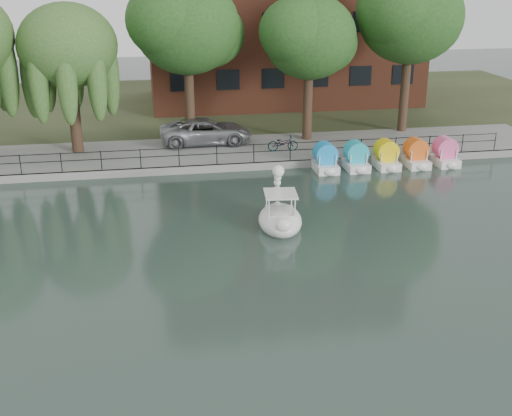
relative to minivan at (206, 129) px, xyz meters
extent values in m
plane|color=#3C5146|center=(0.15, -17.43, -1.26)|extent=(120.00, 120.00, 0.00)
cube|color=gray|center=(0.15, -1.43, -1.06)|extent=(40.00, 6.00, 0.40)
cube|color=gray|center=(0.15, -4.38, -1.06)|extent=(40.00, 0.25, 0.40)
cube|color=#47512D|center=(0.15, 12.57, -1.08)|extent=(60.00, 22.00, 0.36)
cylinder|color=black|center=(0.15, -4.18, 0.09)|extent=(32.00, 0.04, 0.04)
cylinder|color=black|center=(0.15, -4.18, -0.31)|extent=(32.00, 0.04, 0.04)
cylinder|color=black|center=(0.15, -4.18, -0.36)|extent=(0.05, 0.05, 1.00)
cylinder|color=#473323|center=(-7.35, -0.43, 1.04)|extent=(0.60, 0.60, 3.80)
ellipsoid|color=#577A38|center=(-7.35, -0.43, 5.03)|extent=(5.32, 5.32, 4.52)
cylinder|color=#473323|center=(-0.85, 0.57, 1.39)|extent=(0.60, 0.60, 4.50)
ellipsoid|color=#346225|center=(-0.85, 0.57, 5.84)|extent=(6.00, 6.00, 5.10)
cylinder|color=#473323|center=(6.15, 0.07, 1.17)|extent=(0.60, 0.60, 4.05)
ellipsoid|color=#346225|center=(6.15, 0.07, 5.17)|extent=(5.40, 5.40, 4.59)
cylinder|color=#473323|center=(12.65, 1.07, 1.50)|extent=(0.60, 0.60, 4.72)
ellipsoid|color=#346225|center=(12.65, 1.07, 6.18)|extent=(6.30, 6.30, 5.36)
imported|color=gray|center=(0.00, 0.00, 0.00)|extent=(2.91, 6.20, 1.72)
imported|color=gray|center=(4.14, -2.32, -0.36)|extent=(0.70, 1.75, 1.00)
ellipsoid|color=white|center=(1.84, -12.49, -0.94)|extent=(2.10, 3.05, 0.64)
cube|color=white|center=(1.83, -12.60, -0.62)|extent=(1.30, 1.39, 0.32)
cube|color=white|center=(1.84, -12.55, 0.26)|extent=(1.47, 1.57, 0.06)
ellipsoid|color=white|center=(1.71, -13.71, -0.67)|extent=(0.72, 0.59, 0.60)
sphere|color=white|center=(1.94, -11.54, 0.92)|extent=(0.51, 0.51, 0.51)
cone|color=black|center=(1.98, -11.20, 0.89)|extent=(0.24, 0.30, 0.21)
cylinder|color=yellow|center=(1.96, -11.35, 0.90)|extent=(0.29, 0.13, 0.28)
cube|color=white|center=(5.84, -5.25, -1.04)|extent=(1.15, 1.70, 0.44)
cylinder|color=#1D94E7|center=(5.84, -5.15, -0.31)|extent=(0.90, 1.20, 0.90)
cube|color=white|center=(7.54, -5.25, -1.04)|extent=(1.15, 1.70, 0.44)
cylinder|color=#24ACC2|center=(7.54, -5.15, -0.31)|extent=(0.90, 1.20, 0.90)
cube|color=white|center=(9.24, -5.25, -1.04)|extent=(1.15, 1.70, 0.44)
cylinder|color=yellow|center=(9.24, -5.15, -0.31)|extent=(0.90, 1.20, 0.90)
cube|color=white|center=(10.94, -5.25, -1.04)|extent=(1.15, 1.70, 0.44)
cylinder|color=orange|center=(10.94, -5.15, -0.31)|extent=(0.90, 1.20, 0.90)
cube|color=white|center=(12.64, -5.25, -1.04)|extent=(1.15, 1.70, 0.44)
cylinder|color=#F05B9B|center=(12.64, -5.15, -0.31)|extent=(0.90, 1.20, 0.90)
camera|label=1|loc=(-3.45, -36.86, 9.10)|focal=45.00mm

